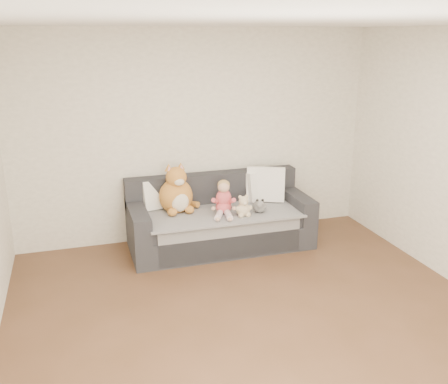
% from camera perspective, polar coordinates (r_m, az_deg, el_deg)
% --- Properties ---
extents(room_shell, '(5.00, 5.00, 5.00)m').
position_cam_1_polar(room_shell, '(4.31, 3.52, 1.17)').
color(room_shell, brown).
rests_on(room_shell, ground).
extents(sofa, '(2.20, 0.94, 0.85)m').
position_cam_1_polar(sofa, '(6.16, -0.52, -3.39)').
color(sofa, '#242428').
rests_on(sofa, ground).
extents(cushion_left, '(0.42, 0.27, 0.37)m').
position_cam_1_polar(cushion_left, '(6.14, -7.56, -0.23)').
color(cushion_left, white).
rests_on(cushion_left, sofa).
extents(cushion_right_back, '(0.44, 0.28, 0.38)m').
position_cam_1_polar(cushion_right_back, '(6.42, 4.31, 0.73)').
color(cushion_right_back, white).
rests_on(cushion_right_back, sofa).
extents(cushion_right_front, '(0.53, 0.39, 0.45)m').
position_cam_1_polar(cushion_right_front, '(6.37, 4.79, 0.91)').
color(cushion_right_front, white).
rests_on(cushion_right_front, sofa).
extents(toddler, '(0.29, 0.42, 0.41)m').
position_cam_1_polar(toddler, '(5.89, -0.04, -0.91)').
color(toddler, '#DD4E5A').
rests_on(toddler, sofa).
extents(plush_cat, '(0.50, 0.45, 0.62)m').
position_cam_1_polar(plush_cat, '(5.99, -5.44, -0.13)').
color(plush_cat, '#B27927').
rests_on(plush_cat, sofa).
extents(teddy_bear, '(0.21, 0.15, 0.26)m').
position_cam_1_polar(teddy_bear, '(5.84, 2.24, -1.79)').
color(teddy_bear, tan).
rests_on(teddy_bear, sofa).
extents(plush_cow, '(0.15, 0.23, 0.19)m').
position_cam_1_polar(plush_cow, '(5.98, 4.05, -1.62)').
color(plush_cow, white).
rests_on(plush_cow, sofa).
extents(sippy_cup, '(0.10, 0.08, 0.11)m').
position_cam_1_polar(sippy_cup, '(5.95, 1.84, -1.89)').
color(sippy_cup, purple).
rests_on(sippy_cup, sofa).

